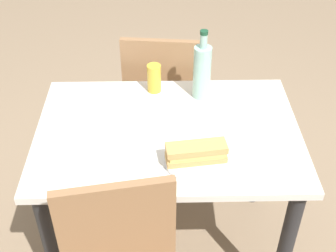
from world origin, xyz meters
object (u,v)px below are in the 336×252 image
at_px(dining_table, 168,154).
at_px(chair_far, 164,95).
at_px(water_bottle, 202,71).
at_px(knife_near, 190,150).
at_px(baguette_sandwich_near, 196,153).
at_px(plate_near, 196,161).
at_px(beer_glass, 154,78).

relative_size(dining_table, chair_far, 1.18).
height_order(chair_far, water_bottle, water_bottle).
distance_m(dining_table, knife_near, 0.22).
relative_size(baguette_sandwich_near, knife_near, 1.24).
bearing_deg(dining_table, baguette_sandwich_near, -63.15).
distance_m(chair_far, water_bottle, 0.49).
height_order(plate_near, water_bottle, water_bottle).
height_order(water_bottle, beer_glass, water_bottle).
distance_m(plate_near, beer_glass, 0.49).
xyz_separation_m(plate_near, beer_glass, (-0.15, 0.47, 0.06)).
bearing_deg(beer_glass, plate_near, -72.17).
bearing_deg(dining_table, plate_near, -63.15).
bearing_deg(baguette_sandwich_near, plate_near, 0.00).
bearing_deg(baguette_sandwich_near, water_bottle, 83.22).
bearing_deg(water_bottle, dining_table, -122.19).
height_order(baguette_sandwich_near, water_bottle, water_bottle).
distance_m(chair_far, baguette_sandwich_near, 0.79).
relative_size(water_bottle, beer_glass, 2.45).
xyz_separation_m(dining_table, baguette_sandwich_near, (0.10, -0.19, 0.18)).
bearing_deg(dining_table, beer_glass, 101.07).
relative_size(knife_near, beer_glass, 1.43).
xyz_separation_m(dining_table, beer_glass, (-0.05, 0.28, 0.19)).
bearing_deg(plate_near, knife_near, 110.08).
xyz_separation_m(dining_table, chair_far, (-0.01, 0.55, -0.09)).
relative_size(knife_near, water_bottle, 0.58).
xyz_separation_m(plate_near, baguette_sandwich_near, (0.00, 0.00, 0.04)).
relative_size(baguette_sandwich_near, water_bottle, 0.72).
height_order(dining_table, baguette_sandwich_near, baguette_sandwich_near).
height_order(dining_table, knife_near, knife_near).
height_order(baguette_sandwich_near, knife_near, baguette_sandwich_near).
height_order(knife_near, water_bottle, water_bottle).
bearing_deg(plate_near, chair_far, 98.07).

